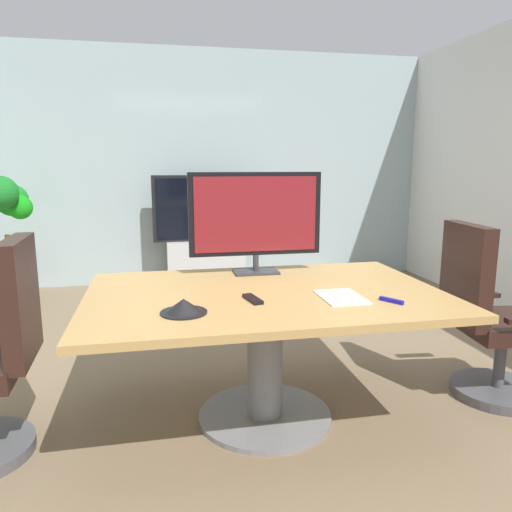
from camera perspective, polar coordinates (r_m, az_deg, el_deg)
The scene contains 11 objects.
ground_plane at distance 3.04m, azimuth 2.10°, elevation -17.36°, with size 7.74×7.74×0.00m, color #7A664C.
wall_back_glass_partition at distance 6.01m, azimuth -5.55°, elevation 10.27°, with size 5.45×0.10×2.77m, color #9EB2B7.
conference_table at distance 2.70m, azimuth 1.08°, elevation -7.89°, with size 1.92×1.28×0.75m.
office_chair_right at distance 3.32m, azimuth 25.73°, elevation -7.50°, with size 0.62×0.60×1.09m.
tv_monitor at distance 3.04m, azimuth -0.05°, elevation 4.65°, with size 0.84×0.18×0.64m.
wall_display_unit at distance 5.73m, azimuth -5.95°, elevation 0.77°, with size 1.20×0.36×1.31m.
potted_plant at distance 5.41m, azimuth -27.26°, elevation 3.18°, with size 0.59×0.64×1.33m.
conference_phone at distance 2.29m, azimuth -8.54°, elevation -5.95°, with size 0.22×0.22×0.07m.
remote_control at distance 2.47m, azimuth -0.39°, elevation -5.09°, with size 0.05×0.17×0.02m, color black.
whiteboard_marker at distance 2.53m, azimuth 15.67°, elevation -5.07°, with size 0.13×0.02×0.02m, color #1919A5.
paper_notepad at distance 2.56m, azimuth 9.99°, elevation -4.78°, with size 0.21×0.30×0.01m, color white.
Camera 1 is at (-0.64, -2.61, 1.44)m, focal length 33.93 mm.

